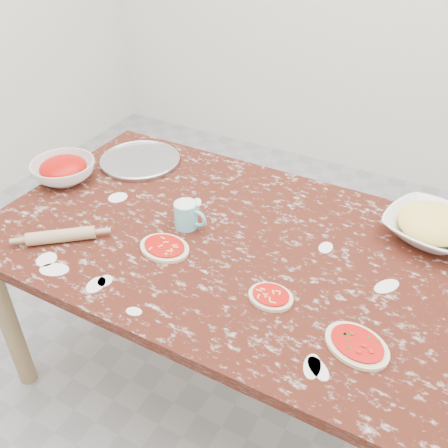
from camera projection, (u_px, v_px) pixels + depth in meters
ground at (224, 374)px, 2.15m from camera, size 4.00×4.00×0.00m
worktable at (224, 254)px, 1.76m from camera, size 1.60×1.00×0.75m
pizza_tray at (140, 161)px, 2.12m from camera, size 0.40×0.40×0.01m
sauce_bowl at (64, 171)px, 1.99m from camera, size 0.32×0.32×0.08m
cheese_bowl at (431, 228)px, 1.68m from camera, size 0.37×0.37×0.07m
flour_mug at (187, 215)px, 1.72m from camera, size 0.12×0.08×0.09m
pizza_left at (165, 248)px, 1.64m from camera, size 0.18×0.15×0.02m
pizza_mid at (271, 297)px, 1.46m from camera, size 0.13×0.11×0.02m
pizza_right at (357, 345)px, 1.32m from camera, size 0.21×0.19×0.02m
rolling_pin at (61, 236)px, 1.67m from camera, size 0.20×0.18×0.04m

